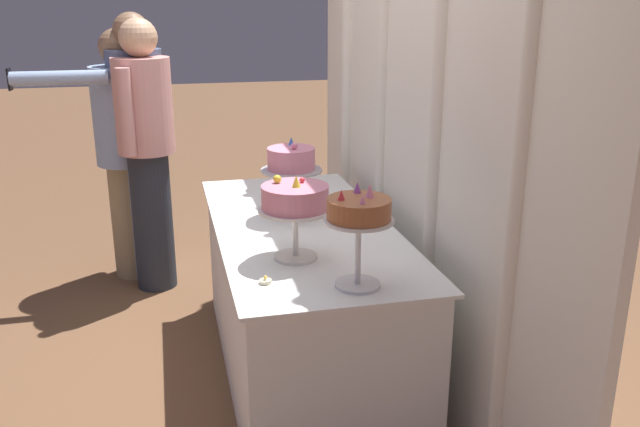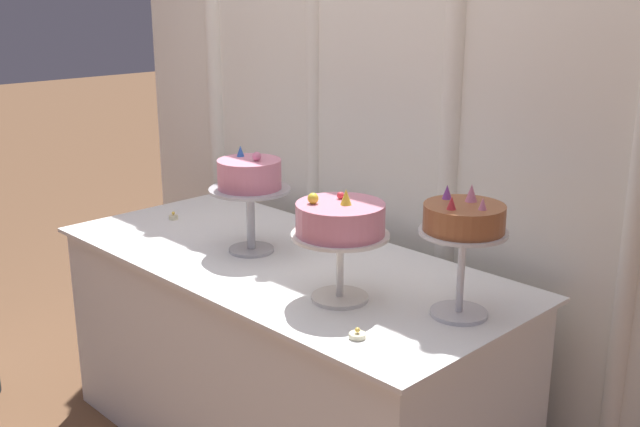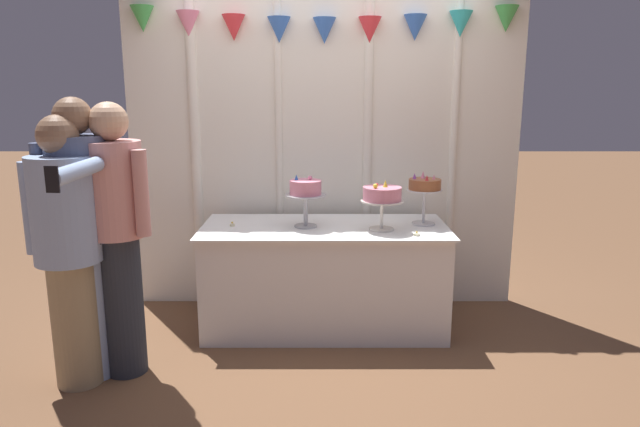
# 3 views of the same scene
# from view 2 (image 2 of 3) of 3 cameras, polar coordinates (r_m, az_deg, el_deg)

# --- Properties ---
(draped_curtain) EXTENTS (3.07, 0.17, 2.59)m
(draped_curtain) POSITION_cam_2_polar(r_m,az_deg,el_deg) (2.90, 4.39, 11.06)
(draped_curtain) COLOR white
(draped_curtain) RESTS_ON ground_plane
(cake_table) EXTENTS (1.77, 0.80, 0.77)m
(cake_table) POSITION_cam_2_polar(r_m,az_deg,el_deg) (2.83, -2.80, -10.68)
(cake_table) COLOR white
(cake_table) RESTS_ON ground_plane
(cake_display_leftmost) EXTENTS (0.29, 0.29, 0.38)m
(cake_display_leftmost) POSITION_cam_2_polar(r_m,az_deg,el_deg) (2.69, -5.30, 2.45)
(cake_display_leftmost) COLOR #B2B2B7
(cake_display_leftmost) RESTS_ON cake_table
(cake_display_center) EXTENTS (0.30, 0.30, 0.35)m
(cake_display_center) POSITION_cam_2_polar(r_m,az_deg,el_deg) (2.26, 1.53, -0.82)
(cake_display_center) COLOR silver
(cake_display_center) RESTS_ON cake_table
(cake_display_rightmost) EXTENTS (0.25, 0.25, 0.38)m
(cake_display_rightmost) POSITION_cam_2_polar(r_m,az_deg,el_deg) (2.18, 10.70, -0.95)
(cake_display_rightmost) COLOR silver
(cake_display_rightmost) RESTS_ON cake_table
(tealight_far_left) EXTENTS (0.04, 0.04, 0.03)m
(tealight_far_left) POSITION_cam_2_polar(r_m,az_deg,el_deg) (3.18, -10.92, -0.25)
(tealight_far_left) COLOR beige
(tealight_far_left) RESTS_ON cake_table
(tealight_near_left) EXTENTS (0.05, 0.05, 0.03)m
(tealight_near_left) POSITION_cam_2_polar(r_m,az_deg,el_deg) (2.09, 2.82, -9.09)
(tealight_near_left) COLOR beige
(tealight_near_left) RESTS_ON cake_table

